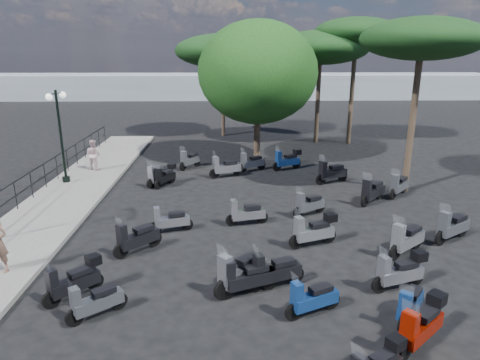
{
  "coord_description": "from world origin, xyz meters",
  "views": [
    {
      "loc": [
        0.38,
        -12.18,
        6.04
      ],
      "look_at": [
        0.79,
        3.68,
        1.2
      ],
      "focal_mm": 32.0,
      "sensor_mm": 36.0,
      "label": 1
    }
  ],
  "objects_px": {
    "scooter_26": "(410,305)",
    "scooter_5": "(190,160)",
    "pine_2": "(222,51)",
    "scooter_27": "(452,227)",
    "scooter_14": "(275,272)",
    "scooter_9": "(246,213)",
    "scooter_3": "(170,221)",
    "scooter_30": "(247,278)",
    "scooter_4": "(165,176)",
    "scooter_8": "(137,238)",
    "scooter_15": "(314,231)",
    "scooter_17": "(251,163)",
    "scooter_13": "(312,299)",
    "scooter_21": "(406,240)",
    "scooter_28": "(372,192)",
    "scooter_2": "(95,302)",
    "scooter_20": "(400,272)",
    "scooter_16": "(309,205)",
    "pine_0": "(321,48)",
    "scooter_22": "(331,173)",
    "pine_3": "(422,40)",
    "pine_1": "(356,33)",
    "pedestrian_far": "(93,155)",
    "scooter_19": "(421,325)",
    "scooter_1": "(74,281)",
    "scooter_10": "(159,176)",
    "broadleaf_tree": "(258,73)",
    "scooter_11": "(225,168)",
    "lamp_post_2": "(60,131)",
    "scooter_29": "(398,186)",
    "scooter_7": "(240,272)"
  },
  "relations": [
    {
      "from": "scooter_13",
      "to": "scooter_27",
      "type": "distance_m",
      "value": 6.68
    },
    {
      "from": "scooter_2",
      "to": "pine_0",
      "type": "relative_size",
      "value": 0.17
    },
    {
      "from": "scooter_5",
      "to": "scooter_30",
      "type": "xyz_separation_m",
      "value": [
        2.54,
        -12.33,
        0.01
      ]
    },
    {
      "from": "pine_2",
      "to": "scooter_27",
      "type": "bearing_deg",
      "value": -67.22
    },
    {
      "from": "scooter_10",
      "to": "scooter_16",
      "type": "relative_size",
      "value": 1.0
    },
    {
      "from": "scooter_4",
      "to": "scooter_16",
      "type": "height_order",
      "value": "scooter_16"
    },
    {
      "from": "scooter_3",
      "to": "scooter_15",
      "type": "relative_size",
      "value": 0.91
    },
    {
      "from": "scooter_11",
      "to": "scooter_14",
      "type": "height_order",
      "value": "scooter_11"
    },
    {
      "from": "scooter_5",
      "to": "broadleaf_tree",
      "type": "relative_size",
      "value": 0.19
    },
    {
      "from": "scooter_5",
      "to": "pine_1",
      "type": "height_order",
      "value": "pine_1"
    },
    {
      "from": "scooter_22",
      "to": "pine_1",
      "type": "xyz_separation_m",
      "value": [
        3.21,
        8.8,
        6.54
      ]
    },
    {
      "from": "scooter_2",
      "to": "broadleaf_tree",
      "type": "bearing_deg",
      "value": -55.65
    },
    {
      "from": "scooter_4",
      "to": "scooter_20",
      "type": "xyz_separation_m",
      "value": [
        7.39,
        -9.12,
        0.03
      ]
    },
    {
      "from": "scooter_8",
      "to": "scooter_27",
      "type": "relative_size",
      "value": 0.87
    },
    {
      "from": "scooter_13",
      "to": "pine_2",
      "type": "height_order",
      "value": "pine_2"
    },
    {
      "from": "scooter_2",
      "to": "scooter_30",
      "type": "xyz_separation_m",
      "value": [
        3.59,
        0.91,
        0.05
      ]
    },
    {
      "from": "scooter_5",
      "to": "scooter_14",
      "type": "bearing_deg",
      "value": 139.16
    },
    {
      "from": "pine_3",
      "to": "scooter_17",
      "type": "bearing_deg",
      "value": 152.82
    },
    {
      "from": "scooter_8",
      "to": "scooter_22",
      "type": "distance_m",
      "value": 10.4
    },
    {
      "from": "lamp_post_2",
      "to": "scooter_29",
      "type": "relative_size",
      "value": 3.12
    },
    {
      "from": "scooter_14",
      "to": "scooter_3",
      "type": "bearing_deg",
      "value": 19.54
    },
    {
      "from": "scooter_9",
      "to": "scooter_11",
      "type": "height_order",
      "value": "scooter_11"
    },
    {
      "from": "scooter_15",
      "to": "scooter_17",
      "type": "xyz_separation_m",
      "value": [
        -1.53,
        8.87,
        -0.06
      ]
    },
    {
      "from": "scooter_17",
      "to": "scooter_27",
      "type": "distance_m",
      "value": 10.57
    },
    {
      "from": "scooter_14",
      "to": "scooter_22",
      "type": "bearing_deg",
      "value": -43.21
    },
    {
      "from": "scooter_14",
      "to": "scooter_9",
      "type": "bearing_deg",
      "value": -13.82
    },
    {
      "from": "lamp_post_2",
      "to": "scooter_30",
      "type": "bearing_deg",
      "value": -34.81
    },
    {
      "from": "scooter_2",
      "to": "scooter_1",
      "type": "bearing_deg",
      "value": 4.39
    },
    {
      "from": "scooter_4",
      "to": "lamp_post_2",
      "type": "bearing_deg",
      "value": 24.89
    },
    {
      "from": "scooter_8",
      "to": "scooter_9",
      "type": "bearing_deg",
      "value": -103.24
    },
    {
      "from": "scooter_26",
      "to": "scooter_5",
      "type": "bearing_deg",
      "value": -27.04
    },
    {
      "from": "pine_0",
      "to": "pine_3",
      "type": "distance_m",
      "value": 10.75
    },
    {
      "from": "scooter_13",
      "to": "scooter_19",
      "type": "distance_m",
      "value": 2.39
    },
    {
      "from": "scooter_8",
      "to": "scooter_15",
      "type": "bearing_deg",
      "value": -131.08
    },
    {
      "from": "scooter_20",
      "to": "pine_0",
      "type": "bearing_deg",
      "value": -23.16
    },
    {
      "from": "scooter_9",
      "to": "scooter_26",
      "type": "relative_size",
      "value": 1.27
    },
    {
      "from": "scooter_15",
      "to": "scooter_26",
      "type": "xyz_separation_m",
      "value": [
        1.46,
        -4.01,
        -0.1
      ]
    },
    {
      "from": "scooter_5",
      "to": "scooter_21",
      "type": "distance_m",
      "value": 12.67
    },
    {
      "from": "scooter_15",
      "to": "pine_1",
      "type": "relative_size",
      "value": 0.2
    },
    {
      "from": "scooter_15",
      "to": "pedestrian_far",
      "type": "bearing_deg",
      "value": 26.29
    },
    {
      "from": "pine_2",
      "to": "pine_1",
      "type": "bearing_deg",
      "value": -20.15
    },
    {
      "from": "scooter_7",
      "to": "scooter_8",
      "type": "height_order",
      "value": "scooter_7"
    },
    {
      "from": "scooter_17",
      "to": "scooter_21",
      "type": "height_order",
      "value": "scooter_21"
    },
    {
      "from": "scooter_8",
      "to": "scooter_20",
      "type": "relative_size",
      "value": 0.86
    },
    {
      "from": "scooter_5",
      "to": "scooter_27",
      "type": "bearing_deg",
      "value": 169.25
    },
    {
      "from": "scooter_28",
      "to": "scooter_2",
      "type": "bearing_deg",
      "value": 84.49
    },
    {
      "from": "scooter_4",
      "to": "scooter_8",
      "type": "xyz_separation_m",
      "value": [
        0.08,
        -6.82,
        0.02
      ]
    },
    {
      "from": "scooter_9",
      "to": "scooter_30",
      "type": "xyz_separation_m",
      "value": [
        -0.16,
        -4.57,
        0.02
      ]
    },
    {
      "from": "scooter_16",
      "to": "scooter_26",
      "type": "relative_size",
      "value": 1.12
    },
    {
      "from": "scooter_1",
      "to": "pine_3",
      "type": "relative_size",
      "value": 0.18
    }
  ]
}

